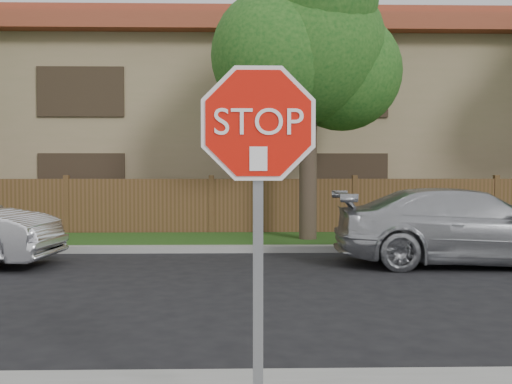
{
  "coord_description": "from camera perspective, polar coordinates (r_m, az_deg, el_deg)",
  "views": [
    {
      "loc": [
        0.84,
        -5.23,
        1.86
      ],
      "look_at": [
        0.95,
        -0.9,
        1.7
      ],
      "focal_mm": 42.0,
      "sensor_mm": 36.0,
      "label": 1
    }
  ],
  "objects": [
    {
      "name": "apartment_building",
      "position": [
        22.31,
        -3.55,
        6.45
      ],
      "size": [
        35.2,
        9.2,
        7.2
      ],
      "color": "#94835B",
      "rests_on": "ground"
    },
    {
      "name": "ground",
      "position": [
        5.61,
        -10.39,
        -17.26
      ],
      "size": [
        90.0,
        90.0,
        0.0
      ],
      "primitive_type": "plane",
      "color": "black",
      "rests_on": "ground"
    },
    {
      "name": "grass_strip",
      "position": [
        15.16,
        -4.56,
        -4.67
      ],
      "size": [
        70.0,
        3.0,
        0.12
      ],
      "primitive_type": "cube",
      "color": "#1E4714",
      "rests_on": "ground"
    },
    {
      "name": "far_curb",
      "position": [
        13.52,
        -4.95,
        -5.43
      ],
      "size": [
        70.0,
        0.3,
        0.15
      ],
      "primitive_type": "cube",
      "color": "gray",
      "rests_on": "ground"
    },
    {
      "name": "tree_mid",
      "position": [
        15.19,
        5.14,
        13.6
      ],
      "size": [
        4.8,
        3.9,
        7.35
      ],
      "color": "#382B21",
      "rests_on": "ground"
    },
    {
      "name": "sedan_right",
      "position": [
        12.36,
        19.44,
        -3.14
      ],
      "size": [
        5.26,
        2.41,
        1.49
      ],
      "primitive_type": "imported",
      "rotation": [
        0.0,
        0.0,
        1.51
      ],
      "color": "#B7B9BE",
      "rests_on": "ground"
    },
    {
      "name": "stop_sign",
      "position": [
        3.75,
        0.21,
        1.64
      ],
      "size": [
        1.01,
        0.13,
        2.55
      ],
      "color": "gray",
      "rests_on": "sidewalk_near"
    },
    {
      "name": "fence",
      "position": [
        16.68,
        -4.26,
        -1.49
      ],
      "size": [
        70.0,
        0.12,
        1.6
      ],
      "primitive_type": "cube",
      "color": "#4D361B",
      "rests_on": "ground"
    }
  ]
}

